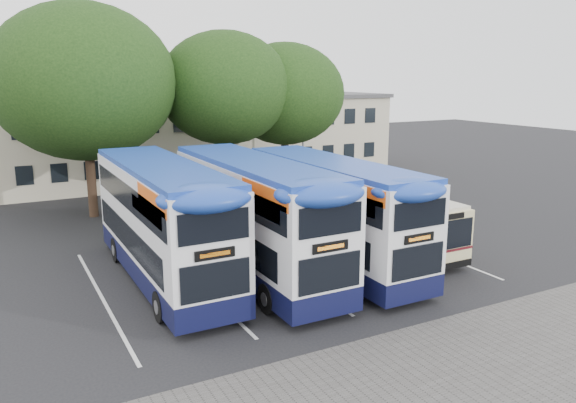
{
  "coord_description": "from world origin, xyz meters",
  "views": [
    {
      "loc": [
        -13.73,
        -14.58,
        7.75
      ],
      "look_at": [
        -3.25,
        5.0,
        2.72
      ],
      "focal_mm": 35.0,
      "sensor_mm": 36.0,
      "label": 1
    }
  ],
  "objects_px": {
    "lamp_post": "(303,113)",
    "bus_single": "(381,214)",
    "tree_mid": "(225,88)",
    "bus_dd_right": "(331,208)",
    "tree_left": "(84,82)",
    "bus_dd_mid": "(254,212)",
    "bus_dd_left": "(162,217)",
    "tree_right": "(285,94)"
  },
  "relations": [
    {
      "from": "lamp_post",
      "to": "tree_right",
      "type": "xyz_separation_m",
      "value": [
        -2.76,
        -2.42,
        1.46
      ]
    },
    {
      "from": "lamp_post",
      "to": "tree_right",
      "type": "relative_size",
      "value": 0.93
    },
    {
      "from": "bus_dd_mid",
      "to": "bus_single",
      "type": "distance_m",
      "value": 6.88
    },
    {
      "from": "bus_dd_mid",
      "to": "bus_dd_right",
      "type": "height_order",
      "value": "bus_dd_mid"
    },
    {
      "from": "tree_right",
      "to": "bus_dd_mid",
      "type": "relative_size",
      "value": 0.89
    },
    {
      "from": "tree_mid",
      "to": "tree_right",
      "type": "relative_size",
      "value": 1.06
    },
    {
      "from": "bus_dd_right",
      "to": "tree_right",
      "type": "bearing_deg",
      "value": 69.81
    },
    {
      "from": "tree_mid",
      "to": "tree_right",
      "type": "height_order",
      "value": "tree_mid"
    },
    {
      "from": "lamp_post",
      "to": "tree_left",
      "type": "distance_m",
      "value": 15.33
    },
    {
      "from": "lamp_post",
      "to": "bus_dd_left",
      "type": "bearing_deg",
      "value": -134.96
    },
    {
      "from": "tree_right",
      "to": "bus_dd_right",
      "type": "relative_size",
      "value": 0.93
    },
    {
      "from": "tree_left",
      "to": "bus_dd_mid",
      "type": "bearing_deg",
      "value": -72.49
    },
    {
      "from": "tree_right",
      "to": "bus_single",
      "type": "xyz_separation_m",
      "value": [
        -1.41,
        -12.14,
        -5.03
      ]
    },
    {
      "from": "tree_right",
      "to": "bus_single",
      "type": "height_order",
      "value": "tree_right"
    },
    {
      "from": "lamp_post",
      "to": "bus_single",
      "type": "bearing_deg",
      "value": -105.98
    },
    {
      "from": "lamp_post",
      "to": "tree_mid",
      "type": "xyz_separation_m",
      "value": [
        -7.05,
        -2.91,
        1.88
      ]
    },
    {
      "from": "tree_right",
      "to": "bus_dd_right",
      "type": "bearing_deg",
      "value": -110.19
    },
    {
      "from": "tree_right",
      "to": "bus_single",
      "type": "bearing_deg",
      "value": -96.63
    },
    {
      "from": "lamp_post",
      "to": "bus_dd_mid",
      "type": "relative_size",
      "value": 0.82
    },
    {
      "from": "bus_dd_right",
      "to": "tree_left",
      "type": "bearing_deg",
      "value": 118.84
    },
    {
      "from": "lamp_post",
      "to": "bus_dd_right",
      "type": "bearing_deg",
      "value": -115.92
    },
    {
      "from": "lamp_post",
      "to": "bus_dd_left",
      "type": "xyz_separation_m",
      "value": [
        -14.24,
        -14.26,
        -2.57
      ]
    },
    {
      "from": "bus_single",
      "to": "lamp_post",
      "type": "bearing_deg",
      "value": 74.02
    },
    {
      "from": "bus_dd_left",
      "to": "bus_dd_right",
      "type": "distance_m",
      "value": 6.75
    },
    {
      "from": "tree_left",
      "to": "bus_dd_left",
      "type": "xyz_separation_m",
      "value": [
        0.7,
        -11.7,
        -4.85
      ]
    },
    {
      "from": "bus_dd_left",
      "to": "bus_dd_mid",
      "type": "relative_size",
      "value": 0.99
    },
    {
      "from": "tree_mid",
      "to": "bus_dd_left",
      "type": "bearing_deg",
      "value": -122.36
    },
    {
      "from": "bus_dd_left",
      "to": "bus_dd_mid",
      "type": "xyz_separation_m",
      "value": [
        3.31,
        -1.02,
        0.02
      ]
    },
    {
      "from": "tree_left",
      "to": "bus_dd_mid",
      "type": "height_order",
      "value": "tree_left"
    },
    {
      "from": "tree_left",
      "to": "tree_right",
      "type": "xyz_separation_m",
      "value": [
        12.19,
        0.15,
        -0.82
      ]
    },
    {
      "from": "lamp_post",
      "to": "tree_right",
      "type": "distance_m",
      "value": 3.94
    },
    {
      "from": "bus_dd_left",
      "to": "lamp_post",
      "type": "bearing_deg",
      "value": 45.04
    },
    {
      "from": "tree_right",
      "to": "bus_dd_left",
      "type": "distance_m",
      "value": 16.99
    },
    {
      "from": "lamp_post",
      "to": "tree_mid",
      "type": "distance_m",
      "value": 7.86
    },
    {
      "from": "bus_dd_mid",
      "to": "bus_single",
      "type": "relative_size",
      "value": 1.23
    },
    {
      "from": "tree_mid",
      "to": "bus_dd_right",
      "type": "relative_size",
      "value": 0.98
    },
    {
      "from": "bus_dd_left",
      "to": "bus_single",
      "type": "height_order",
      "value": "bus_dd_left"
    },
    {
      "from": "tree_left",
      "to": "bus_dd_left",
      "type": "relative_size",
      "value": 1.05
    },
    {
      "from": "bus_dd_left",
      "to": "bus_dd_right",
      "type": "bearing_deg",
      "value": -12.96
    },
    {
      "from": "tree_left",
      "to": "bus_dd_right",
      "type": "distance_m",
      "value": 15.87
    },
    {
      "from": "tree_mid",
      "to": "bus_dd_right",
      "type": "height_order",
      "value": "tree_mid"
    },
    {
      "from": "tree_left",
      "to": "tree_mid",
      "type": "bearing_deg",
      "value": -2.5
    }
  ]
}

